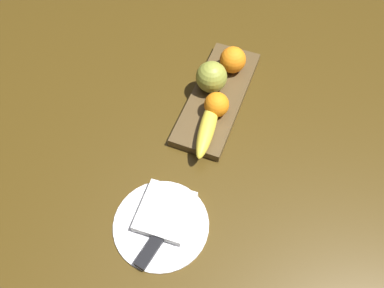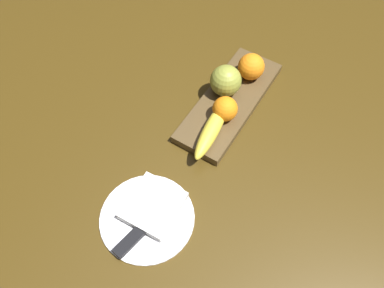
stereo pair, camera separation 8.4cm
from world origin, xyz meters
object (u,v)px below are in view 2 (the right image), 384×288
at_px(folded_napkin, 153,205).
at_px(knife, 138,233).
at_px(orange_near_apple, 225,109).
at_px(dinner_plate, 147,217).
at_px(apple, 226,81).
at_px(fruit_tray, 230,102).
at_px(orange_near_banana, 251,67).
at_px(banana, 212,129).

height_order(folded_napkin, knife, folded_napkin).
distance_m(orange_near_apple, dinner_plate, 0.31).
distance_m(folded_napkin, knife, 0.06).
bearing_deg(apple, orange_near_apple, -151.53).
bearing_deg(fruit_tray, knife, -178.92).
xyz_separation_m(orange_near_banana, dinner_plate, (-0.45, 0.01, -0.05)).
height_order(dinner_plate, folded_napkin, folded_napkin).
xyz_separation_m(apple, orange_near_banana, (0.08, -0.03, -0.01)).
xyz_separation_m(fruit_tray, banana, (-0.11, -0.01, 0.03)).
xyz_separation_m(apple, folded_napkin, (-0.35, -0.02, -0.04)).
distance_m(orange_near_banana, dinner_plate, 0.45).
bearing_deg(fruit_tray, orange_near_apple, -165.38).
relative_size(fruit_tray, banana, 1.92).
bearing_deg(knife, folded_napkin, 16.86).
bearing_deg(folded_napkin, banana, -3.50).
relative_size(orange_near_apple, folded_napkin, 0.52).
distance_m(apple, dinner_plate, 0.38).
distance_m(dinner_plate, folded_napkin, 0.03).
height_order(orange_near_banana, dinner_plate, orange_near_banana).
xyz_separation_m(dinner_plate, knife, (-0.04, -0.01, 0.01)).
distance_m(fruit_tray, banana, 0.12).
xyz_separation_m(dinner_plate, folded_napkin, (0.03, 0.00, 0.01)).
relative_size(apple, orange_near_banana, 1.15).
height_order(fruit_tray, apple, apple).
height_order(fruit_tray, orange_near_apple, orange_near_apple).
relative_size(fruit_tray, apple, 4.45).
distance_m(banana, orange_near_banana, 0.21).
xyz_separation_m(banana, folded_napkin, (-0.22, 0.01, -0.02)).
height_order(apple, knife, apple).
bearing_deg(apple, orange_near_banana, -20.76).
height_order(orange_near_banana, folded_napkin, orange_near_banana).
distance_m(fruit_tray, dinner_plate, 0.36).
xyz_separation_m(fruit_tray, orange_near_banana, (0.09, -0.01, 0.05)).
height_order(banana, orange_near_apple, orange_near_apple).
height_order(banana, dinner_plate, banana).
bearing_deg(banana, orange_near_banana, 174.72).
bearing_deg(fruit_tray, orange_near_banana, -3.93).
relative_size(banana, folded_napkin, 1.56).
relative_size(fruit_tray, dinner_plate, 1.73).
xyz_separation_m(fruit_tray, knife, (-0.40, -0.01, 0.00)).
distance_m(orange_near_apple, orange_near_banana, 0.15).
relative_size(banana, knife, 1.00).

